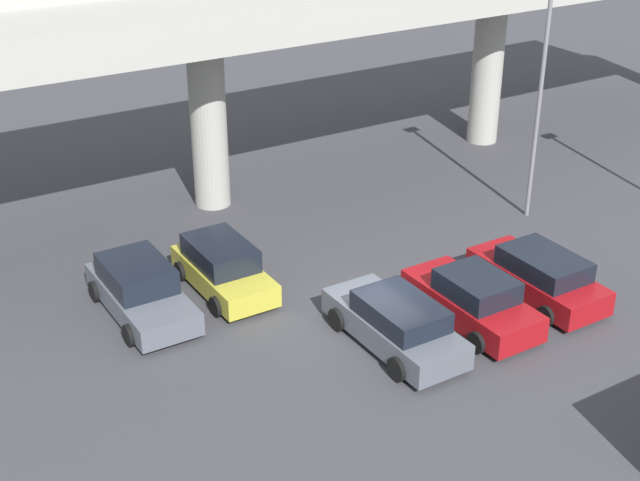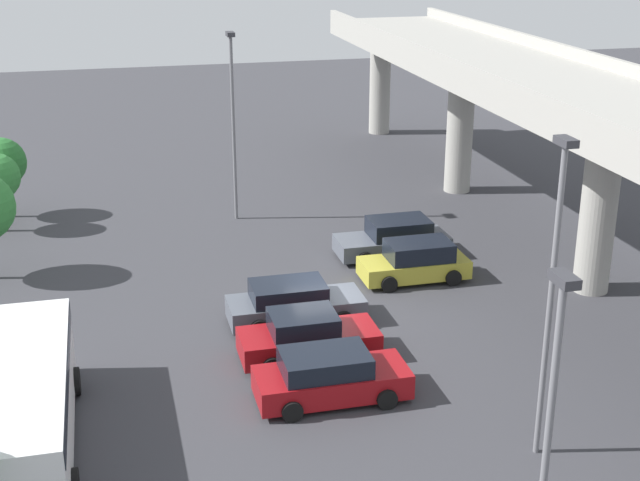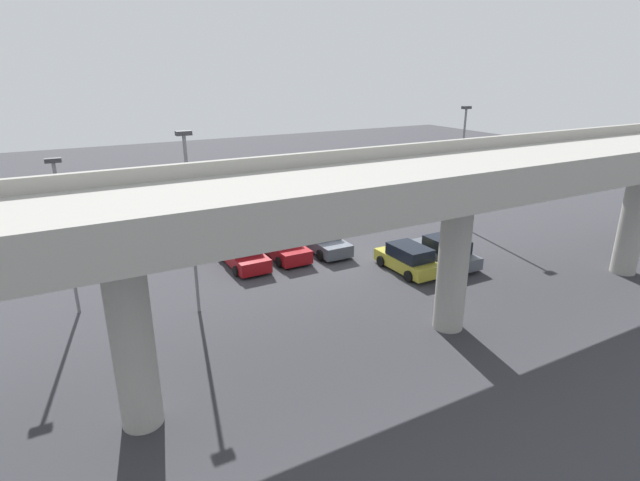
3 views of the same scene
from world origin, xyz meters
name	(u,v)px [view 1 (image 1 of 3)]	position (x,y,z in m)	size (l,w,h in m)	color
ground_plane	(369,328)	(0.00, 0.00, 0.00)	(118.45, 118.45, 0.00)	#38383D
highway_overpass	(203,36)	(0.00, 10.86, 6.63)	(56.66, 6.86, 8.18)	#9E9B93
parked_car_0	(140,290)	(-5.46, 4.52, 0.77)	(2.22, 4.87, 1.65)	#515660
parked_car_1	(223,268)	(-2.66, 4.49, 0.78)	(2.08, 4.34, 1.63)	gold
parked_car_2	(396,323)	(0.10, -1.15, 0.76)	(2.16, 4.90, 1.58)	#515660
parked_car_3	(472,300)	(2.86, -1.29, 0.76)	(2.15, 4.63, 1.64)	maroon
parked_car_4	(539,276)	(5.64, -1.24, 0.76)	(2.18, 4.69, 1.58)	maroon
lamp_post_mid_lot	(541,84)	(9.78, 3.59, 5.15)	(0.70, 0.35, 8.90)	slate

